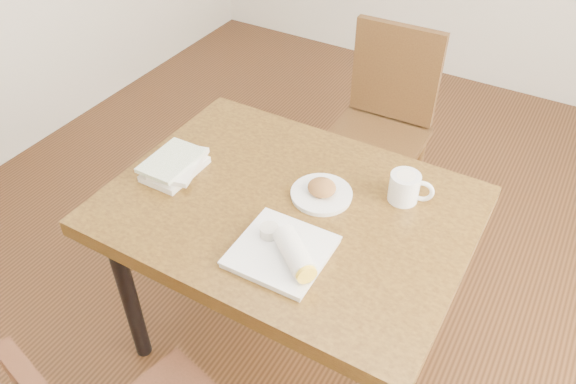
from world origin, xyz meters
The scene contains 7 objects.
ground centered at (0.00, 0.00, -0.01)m, with size 4.00×5.00×0.01m, color #472814.
table centered at (0.00, 0.00, 0.67)m, with size 1.15×0.86×0.75m.
chair_far centered at (-0.03, 0.92, 0.55)m, with size 0.43×0.43×0.95m.
plate_scone centered at (0.08, 0.09, 0.77)m, with size 0.20×0.20×0.06m.
coffee_mug centered at (0.32, 0.21, 0.80)m, with size 0.14×0.10×0.10m.
plate_burrito centered at (0.11, -0.21, 0.78)m, with size 0.28×0.27×0.09m.
book_stack centered at (-0.42, -0.05, 0.78)m, with size 0.19×0.24×0.06m.
Camera 1 is at (0.68, -1.17, 1.96)m, focal length 35.00 mm.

